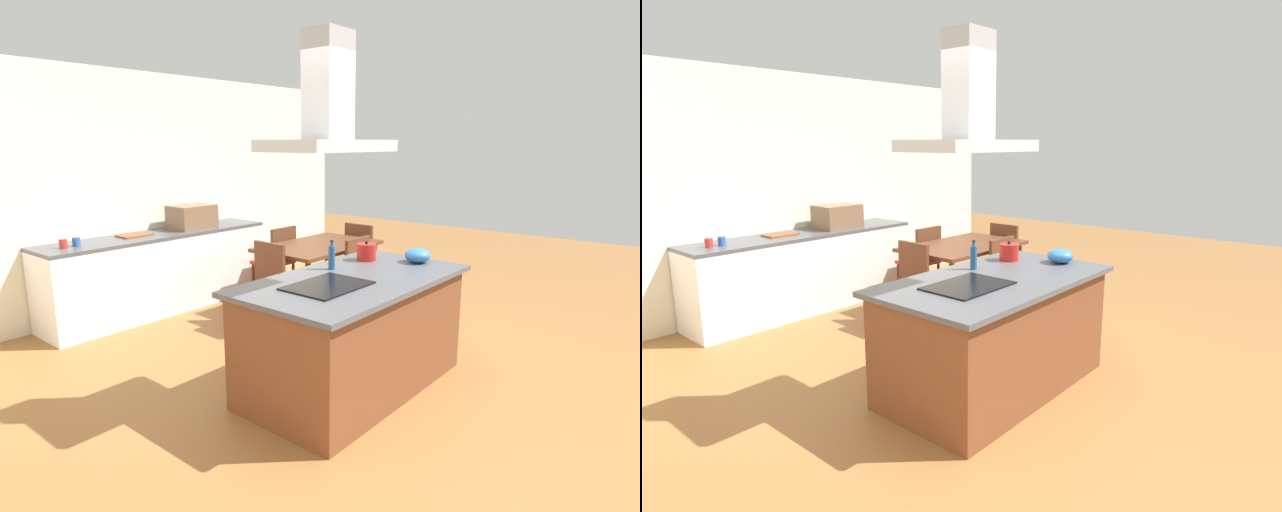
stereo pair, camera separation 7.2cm
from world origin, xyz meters
TOP-DOWN VIEW (x-y plane):
  - ground at (0.00, 1.50)m, footprint 16.00×16.00m
  - wall_back at (0.00, 3.25)m, footprint 7.20×0.10m
  - kitchen_island at (0.00, 0.00)m, footprint 1.90×1.05m
  - cooktop at (-0.33, 0.00)m, footprint 0.60×0.44m
  - tea_kettle at (0.56, 0.27)m, footprint 0.22×0.17m
  - olive_oil_bottle at (0.10, 0.30)m, footprint 0.06×0.06m
  - mixing_bowl at (0.76, -0.12)m, footprint 0.22×0.22m
  - back_counter at (0.19, 2.88)m, footprint 2.70×0.62m
  - countertop_microwave at (0.66, 2.88)m, footprint 0.50×0.38m
  - coffee_mug_red at (-0.89, 2.85)m, footprint 0.08×0.08m
  - coffee_mug_blue at (-0.77, 2.85)m, footprint 0.08×0.08m
  - cutting_board at (-0.08, 2.93)m, footprint 0.34×0.24m
  - dining_table at (1.44, 1.54)m, footprint 1.40×0.90m
  - chair_at_right_end at (2.35, 1.54)m, footprint 0.42×0.42m
  - chair_at_left_end at (0.52, 1.54)m, footprint 0.42×0.42m
  - chair_facing_back_wall at (1.44, 2.21)m, footprint 0.42×0.42m
  - chair_facing_island at (1.44, 0.88)m, footprint 0.42×0.42m
  - range_hood at (-0.33, 0.00)m, footprint 0.90×0.55m

SIDE VIEW (x-z plane):
  - ground at x=0.00m, z-range 0.00..0.00m
  - back_counter at x=0.19m, z-range 0.00..0.90m
  - kitchen_island at x=0.00m, z-range 0.00..0.90m
  - chair_at_right_end at x=2.35m, z-range 0.06..0.95m
  - chair_at_left_end at x=0.52m, z-range 0.06..0.95m
  - chair_facing_back_wall at x=1.44m, z-range 0.06..0.95m
  - chair_facing_island at x=1.44m, z-range 0.06..0.95m
  - dining_table at x=1.44m, z-range 0.29..1.04m
  - cooktop at x=-0.33m, z-range 0.90..0.91m
  - cutting_board at x=-0.08m, z-range 0.90..0.92m
  - coffee_mug_red at x=-0.89m, z-range 0.90..0.99m
  - coffee_mug_blue at x=-0.77m, z-range 0.90..0.99m
  - mixing_bowl at x=0.76m, z-range 0.90..1.02m
  - tea_kettle at x=0.56m, z-range 0.89..1.06m
  - olive_oil_bottle at x=0.10m, z-range 0.88..1.12m
  - countertop_microwave at x=0.66m, z-range 0.90..1.18m
  - wall_back at x=0.00m, z-range 0.00..2.70m
  - range_hood at x=-0.33m, z-range 1.71..2.49m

